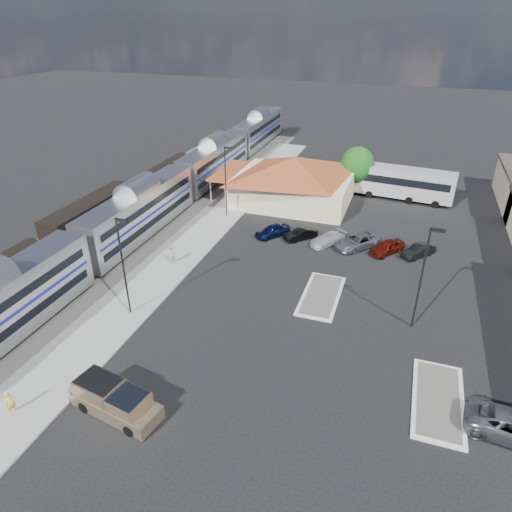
% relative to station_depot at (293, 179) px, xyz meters
% --- Properties ---
extents(ground, '(280.00, 280.00, 0.00)m').
position_rel_station_depot_xyz_m(ground, '(4.56, -24.00, -3.13)').
color(ground, black).
rests_on(ground, ground).
extents(railbed, '(16.00, 100.00, 0.12)m').
position_rel_station_depot_xyz_m(railbed, '(-16.44, -16.00, -3.07)').
color(railbed, '#4C4944').
rests_on(railbed, ground).
extents(platform, '(5.50, 92.00, 0.18)m').
position_rel_station_depot_xyz_m(platform, '(-7.44, -18.00, -3.04)').
color(platform, gray).
rests_on(platform, ground).
extents(passenger_train, '(3.00, 104.00, 5.55)m').
position_rel_station_depot_xyz_m(passenger_train, '(-13.44, -16.34, -0.26)').
color(passenger_train, silver).
rests_on(passenger_train, ground).
extents(freight_cars, '(2.80, 46.00, 4.00)m').
position_rel_station_depot_xyz_m(freight_cars, '(-19.44, -17.22, -1.21)').
color(freight_cars, black).
rests_on(freight_cars, ground).
extents(station_depot, '(18.35, 12.24, 6.20)m').
position_rel_station_depot_xyz_m(station_depot, '(0.00, 0.00, 0.00)').
color(station_depot, beige).
rests_on(station_depot, ground).
extents(traffic_island_south, '(3.30, 7.50, 0.21)m').
position_rel_station_depot_xyz_m(traffic_island_south, '(8.56, -22.00, -3.03)').
color(traffic_island_south, silver).
rests_on(traffic_island_south, ground).
extents(traffic_island_north, '(3.30, 7.50, 0.21)m').
position_rel_station_depot_xyz_m(traffic_island_north, '(18.56, -32.00, -3.03)').
color(traffic_island_north, silver).
rests_on(traffic_island_north, ground).
extents(lamp_plat_s, '(1.08, 0.25, 9.00)m').
position_rel_station_depot_xyz_m(lamp_plat_s, '(-6.34, -30.00, 2.21)').
color(lamp_plat_s, black).
rests_on(lamp_plat_s, ground).
extents(lamp_plat_n, '(1.08, 0.25, 9.00)m').
position_rel_station_depot_xyz_m(lamp_plat_n, '(-6.34, -8.00, 2.21)').
color(lamp_plat_n, black).
rests_on(lamp_plat_n, ground).
extents(lamp_lot, '(1.08, 0.25, 9.00)m').
position_rel_station_depot_xyz_m(lamp_lot, '(16.66, -24.00, 2.21)').
color(lamp_lot, black).
rests_on(lamp_lot, ground).
extents(tree_depot, '(4.71, 4.71, 6.63)m').
position_rel_station_depot_xyz_m(tree_depot, '(7.56, 6.00, 0.89)').
color(tree_depot, '#382314').
rests_on(tree_depot, ground).
extents(pickup_truck, '(6.36, 3.23, 2.09)m').
position_rel_station_depot_xyz_m(pickup_truck, '(-1.18, -39.74, -2.14)').
color(pickup_truck, '#987D5D').
rests_on(pickup_truck, ground).
extents(coach_bus, '(13.69, 4.36, 4.31)m').
position_rel_station_depot_xyz_m(coach_bus, '(13.92, 5.56, -0.65)').
color(coach_bus, silver).
rests_on(coach_bus, ground).
extents(person_a, '(0.60, 0.72, 1.68)m').
position_rel_station_depot_xyz_m(person_a, '(-7.50, -42.07, -2.11)').
color(person_a, '#DACD44').
rests_on(person_a, platform).
extents(person_b, '(0.79, 0.98, 1.90)m').
position_rel_station_depot_xyz_m(person_b, '(-7.25, -21.05, -2.00)').
color(person_b, silver).
rests_on(person_b, platform).
extents(parked_car_a, '(3.97, 4.29, 1.43)m').
position_rel_station_depot_xyz_m(parked_car_a, '(0.67, -11.45, -2.42)').
color(parked_car_a, '#0C1540').
rests_on(parked_car_a, ground).
extents(parked_car_b, '(3.66, 3.74, 1.28)m').
position_rel_station_depot_xyz_m(parked_car_b, '(3.87, -11.15, -2.49)').
color(parked_car_b, black).
rests_on(parked_car_b, ground).
extents(parked_car_c, '(4.08, 4.58, 1.27)m').
position_rel_station_depot_xyz_m(parked_car_c, '(7.07, -11.45, -2.49)').
color(parked_car_c, white).
rests_on(parked_car_c, ground).
extents(parked_car_d, '(5.31, 5.65, 1.48)m').
position_rel_station_depot_xyz_m(parked_car_d, '(10.27, -11.15, -2.39)').
color(parked_car_d, gray).
rests_on(parked_car_d, ground).
extents(parked_car_e, '(3.91, 4.47, 1.46)m').
position_rel_station_depot_xyz_m(parked_car_e, '(13.47, -11.45, -2.40)').
color(parked_car_e, maroon).
rests_on(parked_car_e, ground).
extents(parked_car_f, '(3.60, 3.96, 1.31)m').
position_rel_station_depot_xyz_m(parked_car_f, '(16.67, -11.15, -2.47)').
color(parked_car_f, black).
rests_on(parked_car_f, ground).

